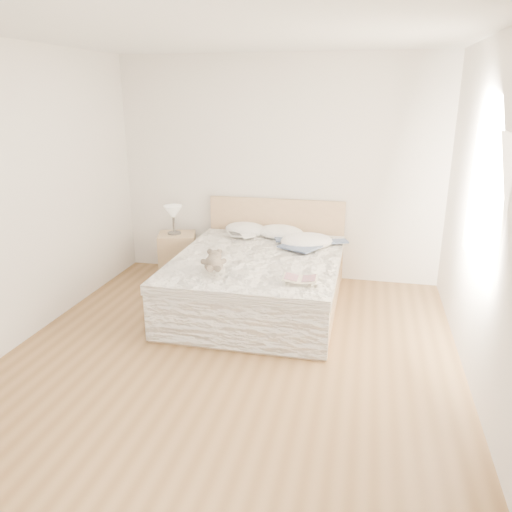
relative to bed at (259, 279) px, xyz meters
name	(u,v)px	position (x,y,z in m)	size (l,w,h in m)	color
floor	(230,358)	(0.00, -1.19, -0.31)	(4.00, 4.50, 0.00)	brown
ceiling	(224,28)	(0.00, -1.19, 2.39)	(4.00, 4.50, 0.00)	silver
wall_back	(278,170)	(0.00, 1.06, 1.04)	(4.00, 0.02, 2.70)	silver
wall_front	(70,335)	(0.00, -3.44, 1.04)	(4.00, 0.02, 2.70)	silver
wall_left	(12,199)	(-2.00, -1.19, 1.04)	(0.02, 4.50, 2.70)	silver
wall_right	(493,223)	(2.00, -1.19, 1.04)	(0.02, 4.50, 2.70)	silver
window	(485,201)	(1.99, -0.89, 1.14)	(0.02, 1.30, 1.10)	white
bed	(259,279)	(0.00, 0.00, 0.00)	(1.72, 2.14, 1.00)	tan
nightstand	(178,255)	(-1.22, 0.69, -0.03)	(0.45, 0.40, 0.56)	tan
table_lamp	(173,214)	(-1.25, 0.69, 0.51)	(0.29, 0.29, 0.36)	#48433E
pillow_left	(246,229)	(-0.34, 0.81, 0.33)	(0.56, 0.39, 0.17)	white
pillow_middle	(280,232)	(0.09, 0.76, 0.33)	(0.58, 0.41, 0.17)	white
pillow_right	(307,241)	(0.45, 0.46, 0.33)	(0.60, 0.42, 0.18)	white
blouse	(306,244)	(0.45, 0.37, 0.32)	(0.61, 0.65, 0.02)	#374563
photo_book	(242,235)	(-0.34, 0.57, 0.32)	(0.33, 0.22, 0.02)	white
childrens_book	(300,279)	(0.55, -0.75, 0.32)	(0.33, 0.22, 0.02)	beige
teddy_bear	(214,268)	(-0.30, -0.68, 0.34)	(0.22, 0.31, 0.16)	#675B4D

